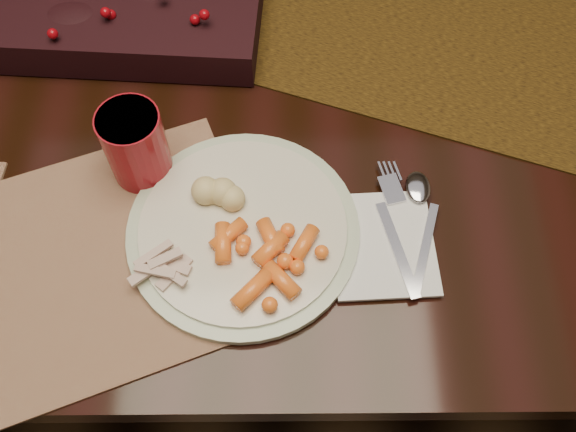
{
  "coord_description": "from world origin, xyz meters",
  "views": [
    {
      "loc": [
        0.03,
        -0.64,
        1.43
      ],
      "look_at": [
        0.03,
        -0.29,
        0.8
      ],
      "focal_mm": 40.0,
      "sensor_mm": 36.0,
      "label": 1
    }
  ],
  "objects_px": {
    "napkin": "(383,244)",
    "dinner_plate": "(243,230)",
    "placemat_main": "(77,268)",
    "red_cup": "(136,145)",
    "centerpiece": "(128,11)",
    "baby_carrots": "(259,255)",
    "mashed_potatoes": "(214,184)",
    "dining_table": "(270,188)",
    "turkey_shreds": "(163,264)"
  },
  "relations": [
    {
      "from": "napkin",
      "to": "dinner_plate",
      "type": "bearing_deg",
      "value": 171.44
    },
    {
      "from": "placemat_main",
      "to": "red_cup",
      "type": "xyz_separation_m",
      "value": [
        0.06,
        0.13,
        0.05
      ]
    },
    {
      "from": "centerpiece",
      "to": "napkin",
      "type": "bearing_deg",
      "value": -46.22
    },
    {
      "from": "centerpiece",
      "to": "placemat_main",
      "type": "distance_m",
      "value": 0.37
    },
    {
      "from": "baby_carrots",
      "to": "mashed_potatoes",
      "type": "bearing_deg",
      "value": 121.32
    },
    {
      "from": "red_cup",
      "to": "napkin",
      "type": "bearing_deg",
      "value": -20.42
    },
    {
      "from": "centerpiece",
      "to": "dinner_plate",
      "type": "bearing_deg",
      "value": -63.17
    },
    {
      "from": "baby_carrots",
      "to": "napkin",
      "type": "relative_size",
      "value": 0.88
    },
    {
      "from": "dinner_plate",
      "to": "mashed_potatoes",
      "type": "distance_m",
      "value": 0.06
    },
    {
      "from": "dining_table",
      "to": "centerpiece",
      "type": "xyz_separation_m",
      "value": [
        -0.18,
        0.03,
        0.41
      ]
    },
    {
      "from": "centerpiece",
      "to": "turkey_shreds",
      "type": "bearing_deg",
      "value": -78.21
    },
    {
      "from": "baby_carrots",
      "to": "placemat_main",
      "type": "bearing_deg",
      "value": -179.52
    },
    {
      "from": "baby_carrots",
      "to": "red_cup",
      "type": "relative_size",
      "value": 1.19
    },
    {
      "from": "dinner_plate",
      "to": "napkin",
      "type": "relative_size",
      "value": 1.99
    },
    {
      "from": "dining_table",
      "to": "red_cup",
      "type": "relative_size",
      "value": 17.66
    },
    {
      "from": "placemat_main",
      "to": "turkey_shreds",
      "type": "height_order",
      "value": "turkey_shreds"
    },
    {
      "from": "turkey_shreds",
      "to": "napkin",
      "type": "relative_size",
      "value": 0.47
    },
    {
      "from": "placemat_main",
      "to": "red_cup",
      "type": "distance_m",
      "value": 0.16
    },
    {
      "from": "mashed_potatoes",
      "to": "napkin",
      "type": "bearing_deg",
      "value": -17.88
    },
    {
      "from": "baby_carrots",
      "to": "centerpiece",
      "type": "bearing_deg",
      "value": 116.78
    },
    {
      "from": "dining_table",
      "to": "centerpiece",
      "type": "relative_size",
      "value": 5.0
    },
    {
      "from": "turkey_shreds",
      "to": "red_cup",
      "type": "xyz_separation_m",
      "value": [
        -0.04,
        0.14,
        0.03
      ]
    },
    {
      "from": "centerpiece",
      "to": "dinner_plate",
      "type": "distance_m",
      "value": 0.37
    },
    {
      "from": "dining_table",
      "to": "turkey_shreds",
      "type": "bearing_deg",
      "value": -107.3
    },
    {
      "from": "dining_table",
      "to": "baby_carrots",
      "type": "xyz_separation_m",
      "value": [
        0.0,
        -0.33,
        0.41
      ]
    },
    {
      "from": "mashed_potatoes",
      "to": "napkin",
      "type": "relative_size",
      "value": 0.54
    },
    {
      "from": "dining_table",
      "to": "red_cup",
      "type": "bearing_deg",
      "value": -126.08
    },
    {
      "from": "baby_carrots",
      "to": "turkey_shreds",
      "type": "height_order",
      "value": "baby_carrots"
    },
    {
      "from": "mashed_potatoes",
      "to": "red_cup",
      "type": "xyz_separation_m",
      "value": [
        -0.09,
        0.04,
        0.02
      ]
    },
    {
      "from": "placemat_main",
      "to": "dining_table",
      "type": "bearing_deg",
      "value": 36.97
    },
    {
      "from": "centerpiece",
      "to": "mashed_potatoes",
      "type": "height_order",
      "value": "centerpiece"
    },
    {
      "from": "placemat_main",
      "to": "napkin",
      "type": "bearing_deg",
      "value": -16.59
    },
    {
      "from": "baby_carrots",
      "to": "napkin",
      "type": "bearing_deg",
      "value": 9.67
    },
    {
      "from": "centerpiece",
      "to": "turkey_shreds",
      "type": "relative_size",
      "value": 5.55
    },
    {
      "from": "dining_table",
      "to": "centerpiece",
      "type": "bearing_deg",
      "value": 169.39
    },
    {
      "from": "dining_table",
      "to": "placemat_main",
      "type": "distance_m",
      "value": 0.55
    },
    {
      "from": "napkin",
      "to": "placemat_main",
      "type": "bearing_deg",
      "value": -178.44
    },
    {
      "from": "mashed_potatoes",
      "to": "turkey_shreds",
      "type": "distance_m",
      "value": 0.11
    },
    {
      "from": "red_cup",
      "to": "baby_carrots",
      "type": "bearing_deg",
      "value": -42.04
    },
    {
      "from": "centerpiece",
      "to": "mashed_potatoes",
      "type": "xyz_separation_m",
      "value": [
        0.13,
        -0.28,
        0.0
      ]
    },
    {
      "from": "dinner_plate",
      "to": "napkin",
      "type": "distance_m",
      "value": 0.16
    },
    {
      "from": "centerpiece",
      "to": "mashed_potatoes",
      "type": "bearing_deg",
      "value": -64.73
    },
    {
      "from": "dining_table",
      "to": "dinner_plate",
      "type": "height_order",
      "value": "dinner_plate"
    },
    {
      "from": "baby_carrots",
      "to": "napkin",
      "type": "xyz_separation_m",
      "value": [
        0.14,
        0.02,
        -0.02
      ]
    },
    {
      "from": "baby_carrots",
      "to": "mashed_potatoes",
      "type": "relative_size",
      "value": 1.65
    },
    {
      "from": "placemat_main",
      "to": "dinner_plate",
      "type": "distance_m",
      "value": 0.2
    },
    {
      "from": "centerpiece",
      "to": "dining_table",
      "type": "bearing_deg",
      "value": -10.61
    },
    {
      "from": "mashed_potatoes",
      "to": "red_cup",
      "type": "height_order",
      "value": "red_cup"
    },
    {
      "from": "centerpiece",
      "to": "red_cup",
      "type": "distance_m",
      "value": 0.24
    },
    {
      "from": "dining_table",
      "to": "mashed_potatoes",
      "type": "relative_size",
      "value": 24.5
    }
  ]
}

